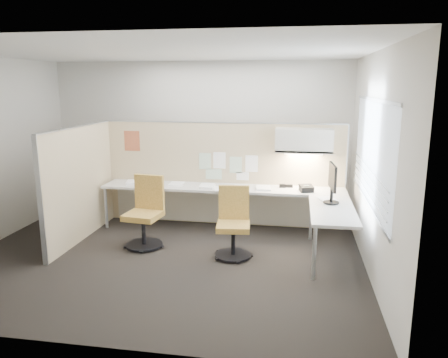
% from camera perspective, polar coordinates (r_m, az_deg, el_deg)
% --- Properties ---
extents(floor, '(5.50, 4.50, 0.01)m').
position_cam_1_polar(floor, '(6.38, -7.60, -9.87)').
color(floor, black).
rests_on(floor, ground).
extents(ceiling, '(5.50, 4.50, 0.01)m').
position_cam_1_polar(ceiling, '(5.93, -8.39, 16.19)').
color(ceiling, white).
rests_on(ceiling, wall_back).
extents(wall_back, '(5.50, 0.02, 2.80)m').
position_cam_1_polar(wall_back, '(8.14, -3.23, 5.29)').
color(wall_back, beige).
rests_on(wall_back, ground).
extents(wall_front, '(5.50, 0.02, 2.80)m').
position_cam_1_polar(wall_front, '(3.95, -17.75, -2.80)').
color(wall_front, beige).
rests_on(wall_front, ground).
extents(wall_right, '(0.02, 4.50, 2.80)m').
position_cam_1_polar(wall_right, '(5.80, 18.94, 1.80)').
color(wall_right, beige).
rests_on(wall_right, ground).
extents(window_pane, '(0.01, 2.80, 1.30)m').
position_cam_1_polar(window_pane, '(5.77, 18.79, 3.28)').
color(window_pane, '#9FACB9').
rests_on(window_pane, wall_right).
extents(partition_back, '(4.10, 0.06, 1.75)m').
position_cam_1_polar(partition_back, '(7.49, -0.18, 0.63)').
color(partition_back, tan).
rests_on(partition_back, floor).
extents(partition_left, '(0.06, 2.20, 1.75)m').
position_cam_1_polar(partition_left, '(7.12, -18.22, -0.61)').
color(partition_left, tan).
rests_on(partition_left, floor).
extents(desk, '(4.00, 2.07, 0.73)m').
position_cam_1_polar(desk, '(7.04, 2.23, -2.41)').
color(desk, beige).
rests_on(desk, floor).
extents(overhead_bin, '(0.90, 0.36, 0.38)m').
position_cam_1_polar(overhead_bin, '(7.08, 10.40, 4.96)').
color(overhead_bin, beige).
rests_on(overhead_bin, partition_back).
extents(task_light_strip, '(0.60, 0.06, 0.02)m').
position_cam_1_polar(task_light_strip, '(7.11, 10.34, 3.28)').
color(task_light_strip, '#FFEABF').
rests_on(task_light_strip, overhead_bin).
extents(pinned_papers, '(1.01, 0.00, 0.47)m').
position_cam_1_polar(pinned_papers, '(7.42, 0.39, 1.76)').
color(pinned_papers, '#8CBF8C').
rests_on(pinned_papers, partition_back).
extents(poster, '(0.28, 0.00, 0.35)m').
position_cam_1_polar(poster, '(7.80, -11.93, 4.89)').
color(poster, '#FF5C20').
rests_on(poster, partition_back).
extents(chair_left, '(0.55, 0.57, 1.04)m').
position_cam_1_polar(chair_left, '(6.64, -10.22, -4.54)').
color(chair_left, black).
rests_on(chair_left, floor).
extents(chair_right, '(0.51, 0.53, 0.97)m').
position_cam_1_polar(chair_right, '(6.17, 1.24, -5.99)').
color(chair_right, black).
rests_on(chair_right, floor).
extents(monitor, '(0.22, 0.54, 0.56)m').
position_cam_1_polar(monitor, '(6.31, 13.96, -0.27)').
color(monitor, black).
rests_on(monitor, desk).
extents(phone, '(0.25, 0.24, 0.12)m').
position_cam_1_polar(phone, '(6.99, 10.67, -1.22)').
color(phone, black).
rests_on(phone, desk).
extents(stapler, '(0.14, 0.05, 0.05)m').
position_cam_1_polar(stapler, '(7.23, 8.43, -0.91)').
color(stapler, black).
rests_on(stapler, desk).
extents(tape_dispenser, '(0.11, 0.08, 0.06)m').
position_cam_1_polar(tape_dispenser, '(7.20, 7.63, -0.89)').
color(tape_dispenser, black).
rests_on(tape_dispenser, desk).
extents(coat_hook, '(0.18, 0.43, 1.29)m').
position_cam_1_polar(coat_hook, '(6.54, -21.65, 2.94)').
color(coat_hook, silver).
rests_on(coat_hook, partition_left).
extents(paper_stack_0, '(0.29, 0.35, 0.04)m').
position_cam_1_polar(paper_stack_0, '(7.61, -11.71, -0.42)').
color(paper_stack_0, white).
rests_on(paper_stack_0, desk).
extents(paper_stack_1, '(0.24, 0.31, 0.02)m').
position_cam_1_polar(paper_stack_1, '(7.41, -6.21, -0.64)').
color(paper_stack_1, white).
rests_on(paper_stack_1, desk).
extents(paper_stack_2, '(0.24, 0.31, 0.04)m').
position_cam_1_polar(paper_stack_2, '(7.14, -2.24, -0.99)').
color(paper_stack_2, white).
rests_on(paper_stack_2, desk).
extents(paper_stack_3, '(0.24, 0.30, 0.01)m').
position_cam_1_polar(paper_stack_3, '(7.16, 2.14, -1.07)').
color(paper_stack_3, white).
rests_on(paper_stack_3, desk).
extents(paper_stack_4, '(0.27, 0.33, 0.03)m').
position_cam_1_polar(paper_stack_4, '(7.08, 5.16, -1.19)').
color(paper_stack_4, white).
rests_on(paper_stack_4, desk).
extents(paper_stack_5, '(0.32, 0.36, 0.02)m').
position_cam_1_polar(paper_stack_5, '(6.55, 13.39, -2.63)').
color(paper_stack_5, white).
rests_on(paper_stack_5, desk).
extents(paper_stack_6, '(0.32, 0.36, 0.01)m').
position_cam_1_polar(paper_stack_6, '(7.05, -0.47, -1.26)').
color(paper_stack_6, white).
rests_on(paper_stack_6, desk).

